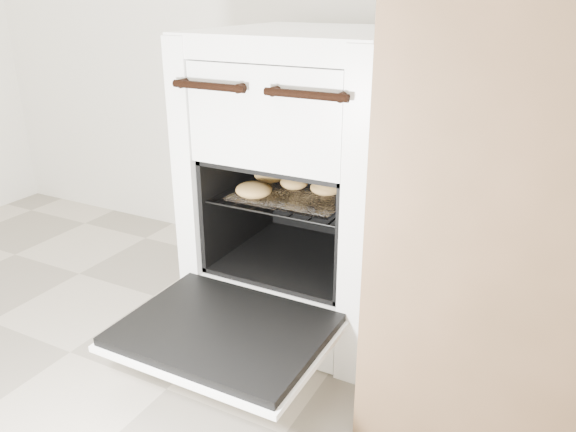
% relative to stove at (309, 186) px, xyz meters
% --- Properties ---
extents(stove, '(0.54, 0.60, 0.82)m').
position_rel_stove_xyz_m(stove, '(0.00, 0.00, 0.00)').
color(stove, white).
rests_on(stove, ground).
extents(oven_door, '(0.48, 0.38, 0.03)m').
position_rel_stove_xyz_m(oven_door, '(0.00, -0.45, -0.22)').
color(oven_door, black).
rests_on(oven_door, stove).
extents(oven_rack, '(0.39, 0.38, 0.01)m').
position_rel_stove_xyz_m(oven_rack, '(0.00, -0.06, -0.00)').
color(oven_rack, black).
rests_on(oven_rack, stove).
extents(foil_sheet, '(0.30, 0.27, 0.01)m').
position_rel_stove_xyz_m(foil_sheet, '(0.00, -0.08, 0.00)').
color(foil_sheet, white).
rests_on(foil_sheet, oven_rack).
extents(baked_rolls, '(0.29, 0.24, 0.04)m').
position_rel_stove_xyz_m(baked_rolls, '(-0.02, -0.08, 0.03)').
color(baked_rolls, tan).
rests_on(baked_rolls, foil_sheet).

